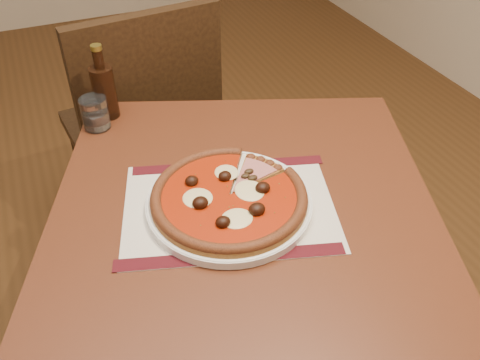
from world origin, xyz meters
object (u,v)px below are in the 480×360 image
at_px(chair_far, 145,122).
at_px(plate, 229,203).
at_px(table, 243,230).
at_px(pizza, 229,196).
at_px(water_glass, 95,113).
at_px(bottle, 104,89).

height_order(chair_far, plate, chair_far).
bearing_deg(plate, table, 25.66).
height_order(table, pizza, pizza).
height_order(chair_far, water_glass, chair_far).
height_order(chair_far, bottle, chair_far).
xyz_separation_m(table, pizza, (-0.04, -0.02, 0.13)).
height_order(plate, water_glass, water_glass).
xyz_separation_m(chair_far, plate, (0.02, -0.71, 0.22)).
xyz_separation_m(chair_far, bottle, (-0.14, -0.26, 0.29)).
bearing_deg(table, water_glass, 121.25).
bearing_deg(plate, chair_far, 91.69).
bearing_deg(chair_far, bottle, 55.51).
relative_size(pizza, water_glass, 3.95).
distance_m(chair_far, bottle, 0.41).
relative_size(pizza, bottle, 1.64).
distance_m(chair_far, plate, 0.74).
relative_size(table, water_glass, 12.68).
height_order(chair_far, pizza, chair_far).
relative_size(water_glass, bottle, 0.42).
height_order(plate, bottle, bottle).
bearing_deg(table, plate, -154.34).
relative_size(table, pizza, 3.21).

